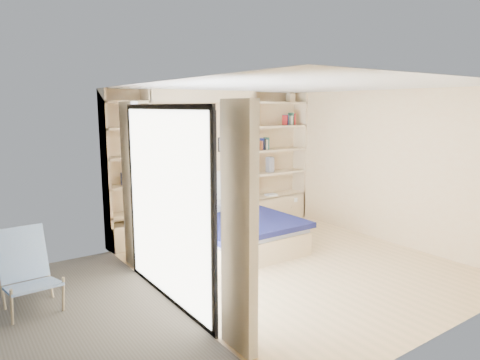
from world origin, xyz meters
TOP-DOWN VIEW (x-y plane):
  - ground at (0.00, 0.00)m, footprint 4.50×4.50m
  - room_shell at (-0.39, 1.52)m, footprint 4.50×4.50m
  - bed at (-0.30, 1.17)m, footprint 1.69×2.12m
  - photo_gallery at (-0.45, 2.22)m, footprint 1.48×0.02m
  - reading_lamps at (-0.30, 2.00)m, footprint 1.92×0.12m
  - shelf_decor at (1.17, 2.07)m, footprint 3.54×0.23m
  - deck at (-3.60, 0.00)m, footprint 3.20×4.00m
  - deck_chair at (-3.33, 0.75)m, footprint 0.56×0.91m

SIDE VIEW (x-z plane):
  - ground at x=0.00m, z-range 0.00..0.00m
  - deck at x=-3.60m, z-range -0.03..0.03m
  - bed at x=-0.30m, z-range -0.26..0.81m
  - deck_chair at x=-3.33m, z-range -0.02..0.87m
  - room_shell at x=-0.39m, z-range -1.17..3.33m
  - reading_lamps at x=-0.30m, z-range 1.03..1.17m
  - photo_gallery at x=-0.45m, z-range 1.19..2.01m
  - shelf_decor at x=1.17m, z-range 0.69..2.72m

